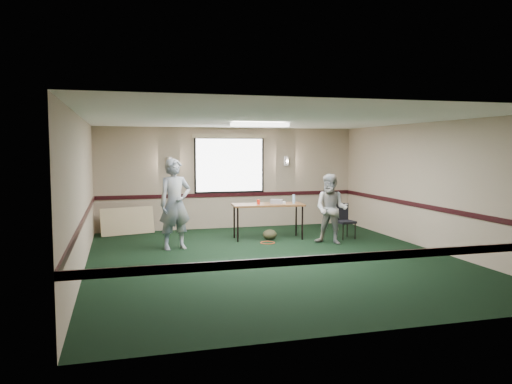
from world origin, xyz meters
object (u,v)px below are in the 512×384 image
object	(u,v)px
folding_table	(268,206)
person_right	(331,209)
projector	(277,201)
conference_chair	(343,218)
person_left	(175,204)

from	to	relation	value
folding_table	person_right	size ratio (longest dim) A/B	1.09
folding_table	projector	xyz separation A→B (m)	(0.22, 0.03, 0.11)
projector	conference_chair	world-z (taller)	projector
projector	person_left	xyz separation A→B (m)	(-2.48, -0.67, 0.08)
person_right	projector	bearing A→B (deg)	171.89
projector	person_right	world-z (taller)	person_right
folding_table	person_right	world-z (taller)	person_right
conference_chair	folding_table	bearing A→B (deg)	160.74
folding_table	person_left	size ratio (longest dim) A/B	0.89
projector	conference_chair	size ratio (longest dim) A/B	0.35
folding_table	conference_chair	size ratio (longest dim) A/B	2.09
conference_chair	person_right	xyz separation A→B (m)	(-0.59, -0.61, 0.31)
projector	conference_chair	bearing A→B (deg)	8.08
person_left	person_right	size ratio (longest dim) A/B	1.23
folding_table	projector	size ratio (longest dim) A/B	6.04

